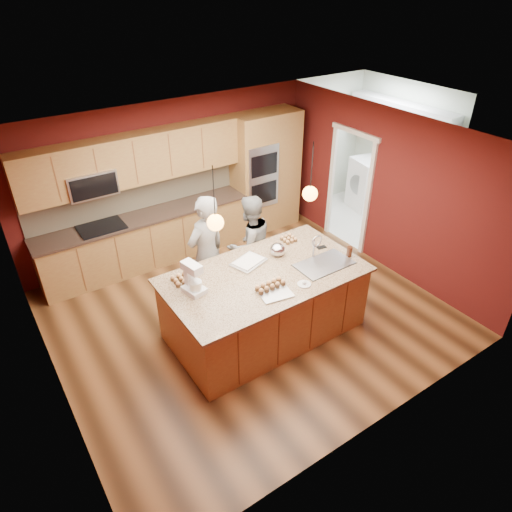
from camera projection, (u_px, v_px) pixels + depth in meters
floor at (248, 313)px, 7.02m from camera, size 5.50×5.50×0.00m
ceiling at (246, 142)px, 5.56m from camera, size 5.50×5.50×0.00m
wall_back at (170, 178)px, 8.04m from camera, size 5.50×0.00×5.50m
wall_front at (383, 342)px, 4.54m from camera, size 5.50×0.00×5.50m
wall_left at (37, 308)px, 4.99m from camera, size 0.00×5.00×5.00m
wall_right at (385, 191)px, 7.59m from camera, size 0.00×5.00×5.00m
cabinet_run at (142, 212)px, 7.74m from camera, size 3.74×0.64×2.30m
oven_column at (265, 172)px, 8.80m from camera, size 1.30×0.62×2.30m
doorway_trim at (349, 191)px, 8.30m from camera, size 0.08×1.11×2.20m
laundry_room at (401, 122)px, 8.86m from camera, size 2.60×2.70×2.70m
pendant_left at (215, 222)px, 5.29m from camera, size 0.20×0.20×0.80m
pendant_right at (310, 193)px, 5.96m from camera, size 0.20×0.20×0.80m
island at (265, 302)px, 6.43m from camera, size 2.73×1.52×1.38m
person_left at (207, 253)px, 6.75m from camera, size 0.76×0.59×1.85m
person_right at (250, 244)px, 7.16m from camera, size 0.83×0.66×1.64m
stand_mixer at (193, 280)px, 5.73m from camera, size 0.27×0.34×0.42m
sheet_cake at (249, 262)px, 6.36m from camera, size 0.54×0.47×0.05m
cooling_rack at (276, 294)px, 5.76m from camera, size 0.45×0.36×0.02m
mixing_bowl at (278, 250)px, 6.51m from camera, size 0.23×0.23×0.19m
plate at (304, 284)px, 5.94m from camera, size 0.18×0.18×0.01m
tumbler at (349, 252)px, 6.49m from camera, size 0.08×0.08×0.15m
phone at (322, 247)px, 6.73m from camera, size 0.15×0.10×0.01m
cupcakes_left at (181, 279)px, 5.99m from camera, size 0.25×0.25×0.07m
cupcakes_rack at (270, 285)px, 5.84m from camera, size 0.43×0.17×0.08m
cupcakes_right at (289, 239)px, 6.88m from camera, size 0.23×0.23×0.07m
washer at (401, 198)px, 9.26m from camera, size 0.83×0.85×1.08m
dryer at (369, 184)px, 9.83m from camera, size 0.80×0.82×1.09m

